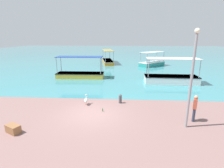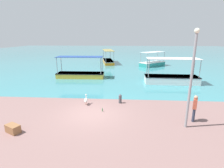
{
  "view_description": "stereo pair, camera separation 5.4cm",
  "coord_description": "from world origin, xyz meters",
  "px_view_note": "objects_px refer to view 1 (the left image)",
  "views": [
    {
      "loc": [
        2.07,
        -10.93,
        5.13
      ],
      "look_at": [
        1.13,
        3.83,
        1.11
      ],
      "focal_mm": 28.0,
      "sensor_mm": 36.0,
      "label": 1
    },
    {
      "loc": [
        2.13,
        -10.93,
        5.13
      ],
      "look_at": [
        1.13,
        3.83,
        1.11
      ],
      "focal_mm": 28.0,
      "sensor_mm": 36.0,
      "label": 2
    }
  ],
  "objects_px": {
    "fishing_boat_outer": "(108,61)",
    "pelican": "(86,100)",
    "fishing_boat_far_right": "(152,63)",
    "glass_bottle": "(103,110)",
    "fishing_boat_center": "(171,78)",
    "cargo_crate": "(13,129)",
    "lamp_post": "(192,75)",
    "mooring_bollard": "(120,98)",
    "fishing_boat_near_right": "(80,74)",
    "fisherman_standing": "(195,107)"
  },
  "relations": [
    {
      "from": "fishing_boat_far_right",
      "to": "fishing_boat_center",
      "type": "xyz_separation_m",
      "value": [
        0.26,
        -12.06,
        0.06
      ]
    },
    {
      "from": "fishing_boat_far_right",
      "to": "fisherman_standing",
      "type": "xyz_separation_m",
      "value": [
        -0.72,
        -21.38,
        0.37
      ]
    },
    {
      "from": "fishing_boat_far_right",
      "to": "cargo_crate",
      "type": "relative_size",
      "value": 6.02
    },
    {
      "from": "fishing_boat_near_right",
      "to": "glass_bottle",
      "type": "xyz_separation_m",
      "value": [
        4.08,
        -10.33,
        -0.41
      ]
    },
    {
      "from": "pelican",
      "to": "fishing_boat_near_right",
      "type": "bearing_deg",
      "value": 106.18
    },
    {
      "from": "fishing_boat_near_right",
      "to": "fisherman_standing",
      "type": "height_order",
      "value": "fishing_boat_near_right"
    },
    {
      "from": "fishing_boat_outer",
      "to": "fishing_boat_far_right",
      "type": "relative_size",
      "value": 1.43
    },
    {
      "from": "cargo_crate",
      "to": "fishing_boat_outer",
      "type": "bearing_deg",
      "value": 83.71
    },
    {
      "from": "fishing_boat_far_right",
      "to": "glass_bottle",
      "type": "bearing_deg",
      "value": -107.98
    },
    {
      "from": "mooring_bollard",
      "to": "glass_bottle",
      "type": "xyz_separation_m",
      "value": [
        -1.22,
        -1.69,
        -0.28
      ]
    },
    {
      "from": "fishing_boat_outer",
      "to": "mooring_bollard",
      "type": "distance_m",
      "value": 21.89
    },
    {
      "from": "fishing_boat_center",
      "to": "pelican",
      "type": "distance_m",
      "value": 10.87
    },
    {
      "from": "lamp_post",
      "to": "pelican",
      "type": "bearing_deg",
      "value": 154.94
    },
    {
      "from": "fishing_boat_near_right",
      "to": "glass_bottle",
      "type": "height_order",
      "value": "fishing_boat_near_right"
    },
    {
      "from": "cargo_crate",
      "to": "fisherman_standing",
      "type": "bearing_deg",
      "value": 11.13
    },
    {
      "from": "fishing_boat_near_right",
      "to": "lamp_post",
      "type": "height_order",
      "value": "lamp_post"
    },
    {
      "from": "fishing_boat_outer",
      "to": "mooring_bollard",
      "type": "relative_size",
      "value": 9.73
    },
    {
      "from": "fishing_boat_far_right",
      "to": "lamp_post",
      "type": "height_order",
      "value": "lamp_post"
    },
    {
      "from": "fishing_boat_outer",
      "to": "fishing_boat_near_right",
      "type": "relative_size",
      "value": 1.18
    },
    {
      "from": "fishing_boat_outer",
      "to": "fishing_boat_near_right",
      "type": "bearing_deg",
      "value": -100.5
    },
    {
      "from": "lamp_post",
      "to": "cargo_crate",
      "type": "xyz_separation_m",
      "value": [
        -9.72,
        -1.26,
        -2.91
      ]
    },
    {
      "from": "fishing_boat_outer",
      "to": "pelican",
      "type": "distance_m",
      "value": 22.2
    },
    {
      "from": "fishing_boat_far_right",
      "to": "fishing_boat_center",
      "type": "relative_size",
      "value": 0.84
    },
    {
      "from": "fishing_boat_outer",
      "to": "mooring_bollard",
      "type": "bearing_deg",
      "value": -82.44
    },
    {
      "from": "cargo_crate",
      "to": "lamp_post",
      "type": "bearing_deg",
      "value": 7.38
    },
    {
      "from": "glass_bottle",
      "to": "pelican",
      "type": "bearing_deg",
      "value": 140.19
    },
    {
      "from": "glass_bottle",
      "to": "fishing_boat_center",
      "type": "bearing_deg",
      "value": 50.24
    },
    {
      "from": "fishing_boat_near_right",
      "to": "cargo_crate",
      "type": "bearing_deg",
      "value": -92.15
    },
    {
      "from": "fishing_boat_outer",
      "to": "pelican",
      "type": "bearing_deg",
      "value": -89.4
    },
    {
      "from": "fishing_boat_near_right",
      "to": "fisherman_standing",
      "type": "distance_m",
      "value": 15.14
    },
    {
      "from": "fishing_boat_near_right",
      "to": "glass_bottle",
      "type": "relative_size",
      "value": 22.25
    },
    {
      "from": "fishing_boat_outer",
      "to": "pelican",
      "type": "relative_size",
      "value": 8.82
    },
    {
      "from": "cargo_crate",
      "to": "glass_bottle",
      "type": "xyz_separation_m",
      "value": [
        4.58,
        3.14,
        -0.12
      ]
    },
    {
      "from": "fisherman_standing",
      "to": "cargo_crate",
      "type": "relative_size",
      "value": 2.04
    },
    {
      "from": "fishing_boat_outer",
      "to": "glass_bottle",
      "type": "distance_m",
      "value": 23.45
    },
    {
      "from": "fishing_boat_outer",
      "to": "fishing_boat_center",
      "type": "relative_size",
      "value": 1.2
    },
    {
      "from": "fishing_boat_center",
      "to": "fisherman_standing",
      "type": "relative_size",
      "value": 3.5
    },
    {
      "from": "fishing_boat_far_right",
      "to": "mooring_bollard",
      "type": "height_order",
      "value": "fishing_boat_far_right"
    },
    {
      "from": "pelican",
      "to": "lamp_post",
      "type": "relative_size",
      "value": 0.14
    },
    {
      "from": "cargo_crate",
      "to": "fishing_boat_near_right",
      "type": "bearing_deg",
      "value": 87.85
    },
    {
      "from": "lamp_post",
      "to": "glass_bottle",
      "type": "bearing_deg",
      "value": 159.89
    },
    {
      "from": "fishing_boat_outer",
      "to": "cargo_crate",
      "type": "xyz_separation_m",
      "value": [
        -2.93,
        -26.53,
        -0.27
      ]
    },
    {
      "from": "pelican",
      "to": "fisherman_standing",
      "type": "relative_size",
      "value": 0.48
    },
    {
      "from": "glass_bottle",
      "to": "lamp_post",
      "type": "bearing_deg",
      "value": -20.11
    },
    {
      "from": "fishing_boat_outer",
      "to": "cargo_crate",
      "type": "relative_size",
      "value": 8.59
    },
    {
      "from": "fishing_boat_center",
      "to": "lamp_post",
      "type": "relative_size",
      "value": 1.07
    },
    {
      "from": "pelican",
      "to": "mooring_bollard",
      "type": "distance_m",
      "value": 2.7
    },
    {
      "from": "fishing_boat_center",
      "to": "fishing_boat_outer",
      "type": "bearing_deg",
      "value": 119.32
    },
    {
      "from": "lamp_post",
      "to": "mooring_bollard",
      "type": "relative_size",
      "value": 7.61
    },
    {
      "from": "fishing_boat_near_right",
      "to": "cargo_crate",
      "type": "distance_m",
      "value": 13.49
    }
  ]
}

